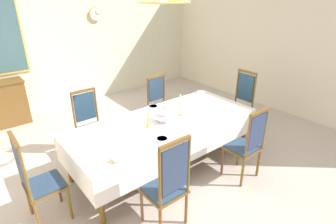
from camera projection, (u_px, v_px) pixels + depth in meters
name	position (u px, v px, depth m)	size (l,w,h in m)	color
ground	(157.00, 158.00, 4.52)	(6.74, 6.43, 0.04)	#BEB1A6
back_wall	(70.00, 38.00, 6.18)	(6.74, 0.08, 3.10)	silver
right_wall	(282.00, 41.00, 5.83)	(0.08, 6.43, 3.10)	beige
dining_table	(165.00, 125.00, 4.08)	(2.88, 1.20, 0.75)	brown
tablecloth	(165.00, 127.00, 4.09)	(2.90, 1.22, 0.40)	white
chair_south_a	(168.00, 184.00, 2.97)	(0.44, 0.42, 1.21)	brown
chair_north_a	(90.00, 123.00, 4.41)	(0.44, 0.42, 1.11)	brown
chair_south_b	(247.00, 144.00, 3.81)	(0.44, 0.42, 1.12)	brown
chair_north_b	(160.00, 103.00, 5.24)	(0.44, 0.42, 1.07)	brown
chair_head_west	(37.00, 179.00, 3.06)	(0.42, 0.44, 1.17)	brown
chair_head_east	(240.00, 102.00, 5.18)	(0.42, 0.44, 1.18)	brown
soup_tureen	(164.00, 114.00, 4.00)	(0.29, 0.29, 0.23)	white
candlestick_west	(148.00, 119.00, 3.83)	(0.07, 0.07, 0.32)	gold
candlestick_east	(180.00, 107.00, 4.17)	(0.07, 0.07, 0.35)	gold
bowl_near_left	(120.00, 158.00, 3.11)	(0.18, 0.18, 0.04)	white
bowl_near_right	(153.00, 107.00, 4.48)	(0.17, 0.17, 0.04)	white
bowl_far_left	(201.00, 92.00, 5.12)	(0.15, 0.15, 0.04)	white
bowl_far_right	(162.00, 139.00, 3.52)	(0.17, 0.17, 0.03)	white
spoon_primary	(109.00, 163.00, 3.06)	(0.04, 0.18, 0.01)	gold
spoon_secondary	(158.00, 106.00, 4.57)	(0.04, 0.18, 0.01)	gold
mounted_clock	(96.00, 14.00, 6.29)	(0.31, 0.06, 0.31)	#D1B251
chandelier	(164.00, 1.00, 3.37)	(0.67, 0.67, 0.66)	gold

